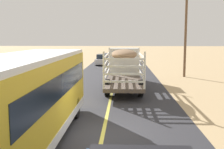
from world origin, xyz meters
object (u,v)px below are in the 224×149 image
at_px(bus, 28,97).
at_px(power_pole_mid, 186,30).
at_px(car_far, 102,60).
at_px(livestock_truck, 124,63).

distance_m(bus, power_pole_mid, 20.45).
bearing_deg(power_pole_mid, car_far, 126.53).
bearing_deg(power_pole_mid, bus, -117.63).
bearing_deg(bus, car_far, 89.33).
distance_m(car_far, power_pole_mid, 15.68).
relative_size(car_far, power_pole_mid, 0.51).
height_order(livestock_truck, car_far, livestock_truck).
bearing_deg(bus, livestock_truck, 75.11).
relative_size(bus, car_far, 2.27).
xyz_separation_m(livestock_truck, bus, (-3.43, -12.88, -0.04)).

